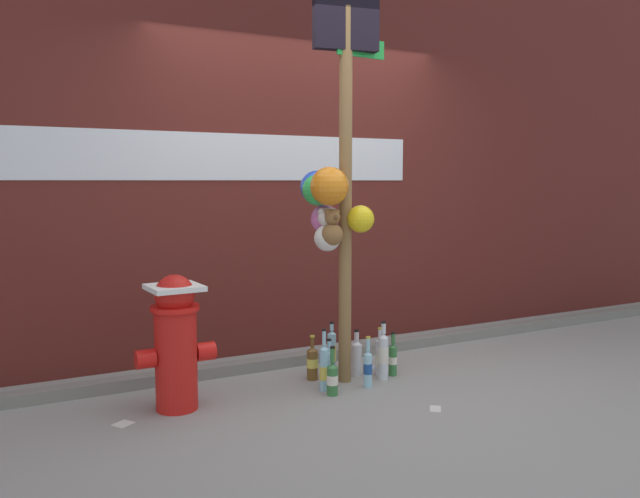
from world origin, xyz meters
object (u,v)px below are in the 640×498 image
bottle_7 (380,356)px  bottle_5 (312,362)px  bottle_0 (368,367)px  bottle_4 (393,358)px  bottle_2 (383,355)px  bottle_6 (332,378)px  fire_hydrant (176,340)px  memorial_post (334,178)px  bottle_1 (356,357)px  bottle_8 (324,368)px  bottle_9 (332,352)px  bottle_3 (329,366)px

bottle_7 → bottle_5: bearing=165.5°
bottle_0 → bottle_4: bearing=25.2°
bottle_2 → bottle_6: (-0.47, -0.12, -0.06)m
bottle_2 → bottle_7: (0.04, 0.10, -0.04)m
bottle_0 → bottle_7: bottle_0 is taller
fire_hydrant → bottle_0: (1.24, -0.19, -0.29)m
bottle_0 → bottle_6: (-0.29, -0.03, -0.02)m
bottle_5 → bottle_6: 0.35m
fire_hydrant → bottle_2: size_ratio=2.00×
memorial_post → bottle_6: (-0.14, -0.24, -1.28)m
bottle_4 → fire_hydrant: bearing=178.2°
bottle_1 → fire_hydrant: bearing=-176.7°
bottle_4 → bottle_8: size_ratio=0.76×
fire_hydrant → bottle_1: 1.34m
bottle_9 → bottle_8: bearing=-126.6°
fire_hydrant → bottle_8: fire_hydrant is taller
bottle_2 → bottle_5: bearing=152.5°
bottle_5 → bottle_9: bottle_9 is taller
bottle_5 → bottle_9: 0.19m
bottle_7 → bottle_1: bearing=157.7°
fire_hydrant → bottle_4: 1.57m
bottle_8 → bottle_6: bearing=-87.2°
bottle_1 → bottle_2: (0.12, -0.17, 0.04)m
bottle_1 → bottle_3: size_ratio=1.02×
bottle_3 → bottle_4: bottle_3 is taller
bottle_5 → bottle_9: bearing=15.6°
bottle_9 → memorial_post: bearing=-115.3°
bottle_6 → bottle_4: bearing=16.1°
bottle_4 → bottle_6: (-0.58, -0.17, -0.01)m
bottle_3 → bottle_4: 0.51m
bottle_6 → bottle_5: bearing=84.4°
bottle_9 → bottle_2: bearing=-47.4°
bottle_2 → bottle_4: 0.13m
bottle_0 → bottle_7: size_ratio=1.01×
memorial_post → bottle_6: size_ratio=8.06×
bottle_8 → fire_hydrant: bearing=173.2°
bottle_2 → bottle_7: size_ratio=1.20×
bottle_3 → bottle_8: (-0.08, -0.07, 0.02)m
bottle_2 → bottle_3: 0.41m
bottle_7 → bottle_6: bearing=-156.0°
memorial_post → bottle_3: bearing=-137.1°
bottle_4 → bottle_8: (-0.59, -0.06, 0.03)m
bottle_1 → bottle_4: (0.23, -0.12, -0.01)m
bottle_8 → bottle_3: bearing=43.1°
bottle_5 → memorial_post: bearing=-47.0°
bottle_1 → bottle_5: 0.32m
bottle_2 → bottle_1: bearing=125.0°
bottle_4 → bottle_7: bearing=141.0°
fire_hydrant → bottle_8: 1.00m
bottle_0 → bottle_1: bearing=76.2°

